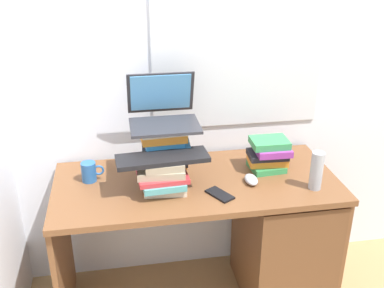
{
  "coord_description": "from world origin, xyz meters",
  "views": [
    {
      "loc": [
        -0.35,
        -1.92,
        1.84
      ],
      "look_at": [
        -0.02,
        0.04,
        0.93
      ],
      "focal_mm": 42.9,
      "sensor_mm": 36.0,
      "label": 1
    }
  ],
  "objects": [
    {
      "name": "water_bottle",
      "position": [
        0.54,
        -0.17,
        0.84
      ],
      "size": [
        0.06,
        0.06,
        0.19
      ],
      "primitive_type": "cylinder",
      "color": "#999EA5",
      "rests_on": "desk"
    },
    {
      "name": "book_stack_keyboard_riser",
      "position": [
        -0.17,
        -0.07,
        0.82
      ],
      "size": [
        0.24,
        0.21,
        0.16
      ],
      "color": "beige",
      "rests_on": "desk"
    },
    {
      "name": "desk",
      "position": [
        0.35,
        -0.02,
        0.41
      ],
      "size": [
        1.38,
        0.62,
        0.75
      ],
      "color": "brown",
      "rests_on": "ground"
    },
    {
      "name": "book_stack_tall",
      "position": [
        -0.15,
        0.07,
        0.88
      ],
      "size": [
        0.24,
        0.2,
        0.26
      ],
      "color": "gray",
      "rests_on": "desk"
    },
    {
      "name": "computer_mouse",
      "position": [
        0.25,
        -0.07,
        0.76
      ],
      "size": [
        0.06,
        0.1,
        0.04
      ],
      "primitive_type": "ellipsoid",
      "color": "#A5A8AD",
      "rests_on": "desk"
    },
    {
      "name": "wall_back",
      "position": [
        0.0,
        0.35,
        1.3
      ],
      "size": [
        6.0,
        0.06,
        2.6
      ],
      "color": "silver",
      "rests_on": "ground"
    },
    {
      "name": "mug",
      "position": [
        -0.51,
        0.09,
        0.79
      ],
      "size": [
        0.11,
        0.07,
        0.1
      ],
      "color": "#265999",
      "rests_on": "desk"
    },
    {
      "name": "laptop",
      "position": [
        -0.14,
        0.13,
        1.07
      ],
      "size": [
        0.33,
        0.31,
        0.23
      ],
      "color": "#2D2D33",
      "rests_on": "book_stack_tall"
    },
    {
      "name": "keyboard",
      "position": [
        -0.17,
        -0.07,
        0.91
      ],
      "size": [
        0.43,
        0.17,
        0.02
      ],
      "primitive_type": "cube",
      "rotation": [
        0.0,
        0.0,
        0.07
      ],
      "color": "black",
      "rests_on": "book_stack_keyboard_riser"
    },
    {
      "name": "book_stack_side",
      "position": [
        0.38,
        0.06,
        0.83
      ],
      "size": [
        0.21,
        0.17,
        0.16
      ],
      "color": "#338C4C",
      "rests_on": "desk"
    },
    {
      "name": "cell_phone",
      "position": [
        0.08,
        -0.16,
        0.75
      ],
      "size": [
        0.13,
        0.15,
        0.01
      ],
      "primitive_type": "cube",
      "rotation": [
        0.0,
        0.0,
        0.52
      ],
      "color": "black",
      "rests_on": "desk"
    }
  ]
}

